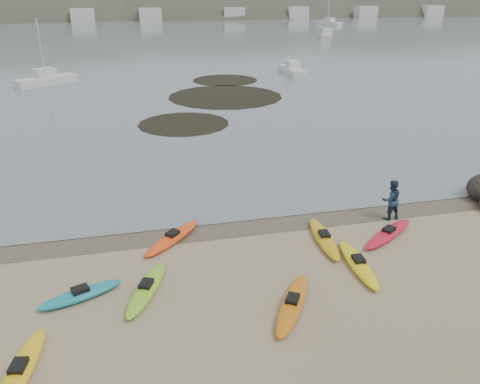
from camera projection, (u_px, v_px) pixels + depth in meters
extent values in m
plane|color=tan|center=(240.00, 222.00, 21.49)|extent=(600.00, 600.00, 0.00)
plane|color=brown|center=(241.00, 225.00, 21.23)|extent=(60.00, 60.00, 0.00)
plane|color=slate|center=(130.00, 5.00, 289.21)|extent=(1200.00, 1200.00, 0.00)
ellipsoid|color=red|center=(388.00, 234.00, 20.11)|extent=(3.44, 2.56, 0.34)
ellipsoid|color=teal|center=(81.00, 295.00, 16.11)|extent=(2.96, 1.73, 0.34)
ellipsoid|color=orange|center=(292.00, 304.00, 15.63)|extent=(2.50, 3.45, 0.34)
ellipsoid|color=yellow|center=(358.00, 264.00, 17.91)|extent=(0.96, 3.64, 0.34)
ellipsoid|color=#91D42A|center=(147.00, 289.00, 16.42)|extent=(1.98, 3.44, 0.34)
ellipsoid|color=gold|center=(324.00, 238.00, 19.74)|extent=(1.05, 3.72, 0.34)
ellipsoid|color=#FC4C15|center=(173.00, 238.00, 19.78)|extent=(2.95, 3.11, 0.34)
ellipsoid|color=yellow|center=(20.00, 372.00, 12.87)|extent=(1.35, 3.64, 0.34)
imported|color=navy|center=(391.00, 200.00, 21.42)|extent=(0.96, 0.76, 1.93)
cylinder|color=black|center=(184.00, 124.00, 36.89)|extent=(7.17, 7.17, 0.04)
cylinder|color=black|center=(225.00, 97.00, 46.22)|extent=(11.24, 11.24, 0.04)
cylinder|color=black|center=(225.00, 80.00, 54.36)|extent=(7.53, 7.53, 0.04)
cube|color=silver|center=(46.00, 80.00, 51.87)|extent=(6.58, 5.52, 0.95)
cube|color=silver|center=(292.00, 70.00, 58.31)|extent=(1.91, 6.29, 0.87)
cube|color=silver|center=(327.00, 36.00, 99.73)|extent=(5.08, 7.73, 1.06)
cube|color=silver|center=(329.00, 23.00, 135.63)|extent=(5.30, 8.31, 1.13)
ellipsoid|color=#384235|center=(27.00, 62.00, 193.35)|extent=(220.00, 120.00, 80.00)
ellipsoid|color=#384235|center=(219.00, 51.00, 204.46)|extent=(200.00, 110.00, 68.00)
ellipsoid|color=#384235|center=(384.00, 47.00, 231.80)|extent=(230.00, 130.00, 76.00)
cube|color=beige|center=(79.00, 15.00, 146.35)|extent=(7.00, 5.00, 4.00)
cube|color=beige|center=(156.00, 15.00, 151.34)|extent=(7.00, 5.00, 4.00)
cube|color=beige|center=(229.00, 14.00, 156.34)|extent=(7.00, 5.00, 4.00)
cube|color=beige|center=(297.00, 13.00, 161.33)|extent=(7.00, 5.00, 4.00)
cube|color=beige|center=(361.00, 12.00, 166.33)|extent=(7.00, 5.00, 4.00)
cube|color=beige|center=(421.00, 12.00, 171.33)|extent=(7.00, 5.00, 4.00)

